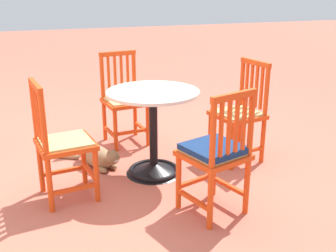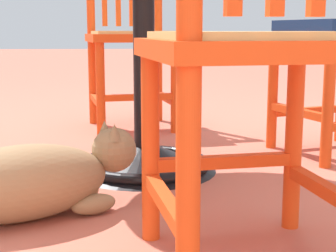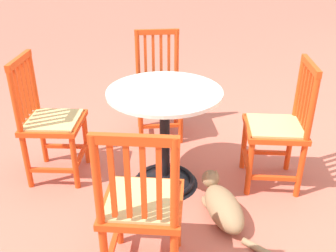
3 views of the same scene
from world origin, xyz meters
name	(u,v)px [view 2 (image 2 of 3)]	position (x,y,z in m)	size (l,w,h in m)	color
ground_plane	(121,171)	(0.00, 0.00, 0.00)	(24.00, 24.00, 0.00)	#BC604C
cafe_table	(144,87)	(-0.08, 0.00, 0.28)	(0.76, 0.76, 0.73)	black
orange_chair_at_corner	(130,37)	(-0.05, -0.83, 0.43)	(0.46, 0.46, 0.91)	#D64214
orange_chair_by_planter	(260,48)	(-0.27, 0.77, 0.43)	(0.45, 0.45, 0.91)	#D64214
tabby_cat	(37,181)	(0.20, 0.43, 0.10)	(0.60, 0.52, 0.23)	#8E704C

